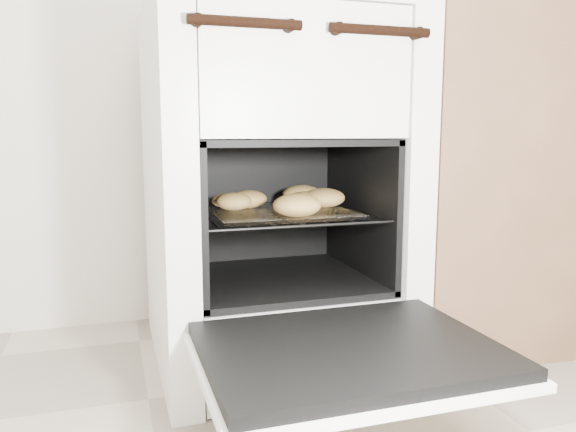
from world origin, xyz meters
The scene contains 6 objects.
stove centered at (-0.02, 1.19, 0.42)m, with size 0.56×0.62×0.85m.
oven_door centered at (-0.02, 0.72, 0.19)m, with size 0.50×0.39×0.04m.
oven_rack centered at (-0.02, 1.13, 0.37)m, with size 0.40×0.39×0.01m.
foil_sheet centered at (-0.02, 1.11, 0.37)m, with size 0.31×0.28×0.01m, color white.
baked_rolls centered at (-0.01, 1.14, 0.40)m, with size 0.34×0.32×0.05m.
counter centered at (0.76, 1.22, 0.45)m, with size 0.90×0.60×0.90m, color brown.
Camera 1 is at (-0.39, -0.10, 0.55)m, focal length 35.00 mm.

